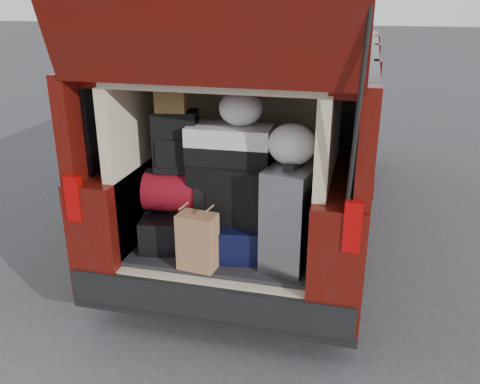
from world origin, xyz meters
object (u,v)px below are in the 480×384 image
at_px(navy_hardshell, 234,234).
at_px(red_duffel, 178,191).
at_px(black_soft_case, 232,190).
at_px(backpack, 176,141).
at_px(twotone_duffel, 230,144).
at_px(black_hardshell, 177,224).
at_px(kraft_bag, 198,241).
at_px(silver_roller, 292,215).

distance_m(navy_hardshell, red_duffel, 0.49).
height_order(black_soft_case, backpack, backpack).
relative_size(backpack, twotone_duffel, 0.76).
relative_size(black_hardshell, kraft_bag, 1.57).
bearing_deg(red_duffel, silver_roller, -11.78).
relative_size(black_hardshell, silver_roller, 0.88).
bearing_deg(black_hardshell, silver_roller, -19.43).
distance_m(black_hardshell, twotone_duffel, 0.74).
height_order(kraft_bag, red_duffel, red_duffel).
bearing_deg(red_duffel, kraft_bag, -57.30).
bearing_deg(red_duffel, black_hardshell, 137.99).
bearing_deg(twotone_duffel, navy_hardshell, -53.13).
bearing_deg(red_duffel, black_soft_case, -3.76).
xyz_separation_m(red_duffel, backpack, (-0.01, 0.02, 0.36)).
xyz_separation_m(kraft_bag, red_duffel, (-0.25, 0.34, 0.19)).
xyz_separation_m(navy_hardshell, silver_roller, (0.41, -0.09, 0.22)).
bearing_deg(black_hardshell, red_duffel, -48.53).
bearing_deg(twotone_duffel, black_soft_case, -51.29).
distance_m(navy_hardshell, twotone_duffel, 0.63).
xyz_separation_m(navy_hardshell, backpack, (-0.42, 0.05, 0.62)).
height_order(silver_roller, black_soft_case, silver_roller).
bearing_deg(black_soft_case, black_hardshell, -171.84).
distance_m(black_hardshell, red_duffel, 0.27).
bearing_deg(silver_roller, black_hardshell, -177.41).
bearing_deg(black_hardshell, navy_hardshell, -16.51).
relative_size(red_duffel, backpack, 1.06).
bearing_deg(navy_hardshell, silver_roller, -22.60).
relative_size(navy_hardshell, black_soft_case, 0.97).
xyz_separation_m(kraft_bag, black_soft_case, (0.14, 0.34, 0.24)).
height_order(black_hardshell, backpack, backpack).
height_order(red_duffel, twotone_duffel, twotone_duffel).
relative_size(kraft_bag, red_duffel, 0.84).
relative_size(black_hardshell, red_duffel, 1.31).
relative_size(black_soft_case, twotone_duffel, 0.97).
distance_m(silver_roller, kraft_bag, 0.63).
distance_m(silver_roller, backpack, 0.93).
bearing_deg(red_duffel, twotone_duffel, -0.33).
height_order(red_duffel, backpack, backpack).
bearing_deg(backpack, black_hardshell, 170.12).
bearing_deg(kraft_bag, black_hardshell, 134.77).
xyz_separation_m(navy_hardshell, kraft_bag, (-0.16, -0.31, 0.07)).
relative_size(navy_hardshell, backpack, 1.24).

